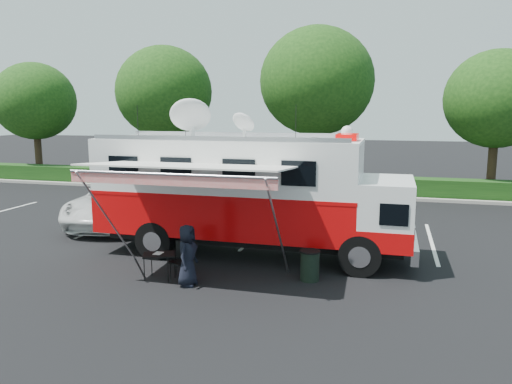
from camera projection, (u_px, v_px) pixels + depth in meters
ground_plane at (252, 255)px, 15.48m from camera, size 120.00×120.00×0.00m
back_border at (337, 99)px, 26.64m from camera, size 60.00×6.14×8.87m
stall_lines at (261, 231)px, 18.46m from camera, size 24.12×5.50×0.01m
command_truck at (249, 192)px, 15.17m from camera, size 9.58×2.64×4.60m
awning at (187, 169)px, 12.63m from camera, size 5.23×2.70×3.16m
white_suv at (122, 222)px, 19.90m from camera, size 3.96×6.70×1.75m
person at (188, 285)px, 12.82m from camera, size 0.51×0.78×1.59m
folding_table at (159, 256)px, 13.16m from camera, size 0.99×0.86×0.70m
folding_chair at (181, 257)px, 13.38m from camera, size 0.57×0.60×0.94m
trash_bin at (310, 265)px, 13.13m from camera, size 0.54×0.54×0.81m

